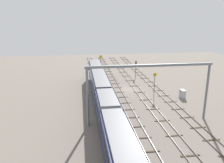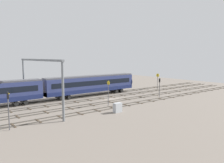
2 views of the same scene
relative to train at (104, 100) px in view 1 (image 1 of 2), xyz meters
The scene contains 11 objects.
ground_plane 14.72m from the train, 27.15° to the right, with size 100.17×100.17×0.00m, color slate.
track_near_foreground 18.64m from the train, 45.73° to the right, with size 84.17×2.40×0.16m.
track_second_near 15.82m from the train, 34.37° to the right, with size 84.17×2.40×0.16m.
track_middle 13.86m from the train, 18.88° to the right, with size 84.17×2.40×0.16m.
track_with_train 13.14m from the train, ahead, with size 84.17×2.40×0.16m.
train is the anchor object (origin of this frame).
overhead_gantry 8.48m from the train, 118.21° to the right, with size 0.40×19.02×9.11m.
speed_sign_near_foreground 13.95m from the train, 53.95° to the right, with size 0.14×0.81×4.84m.
speed_sign_mid_trackside 33.22m from the train, ahead, with size 0.14×1.05×4.59m.
signal_light_trackside_approach 26.13m from the train, 25.30° to the right, with size 0.31×0.32×4.39m.
relay_cabinet 17.75m from the train, 69.53° to the right, with size 1.44×0.85×1.63m.
Camera 1 is at (-47.28, 10.11, 15.70)m, focal length 36.24 mm.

